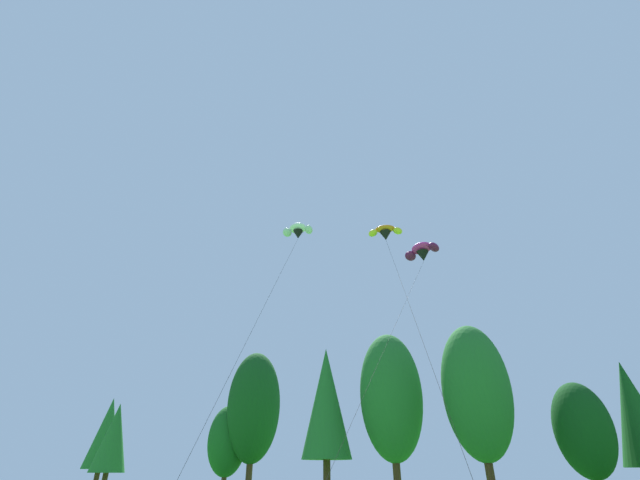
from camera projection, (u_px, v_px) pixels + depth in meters
The scene contains 12 objects.
treeline_tree_a at pixel (106, 433), 52.55m from camera, with size 3.98×3.98×10.82m.
treeline_tree_b at pixel (114, 437), 46.32m from camera, with size 3.64×3.64×9.28m.
treeline_tree_c at pixel (228, 441), 46.56m from camera, with size 4.25×4.25×9.07m.
treeline_tree_d at pixel (254, 406), 47.21m from camera, with size 5.78×5.78×14.72m.
treeline_tree_e at pixel (326, 401), 39.82m from camera, with size 4.50×4.50×13.19m.
treeline_tree_f at pixel (391, 395), 39.22m from camera, with size 5.66×5.66×14.30m.
treeline_tree_g at pixel (476, 390), 35.86m from camera, with size 5.59×5.59×14.02m.
treeline_tree_h at pixel (583, 430), 32.25m from camera, with size 4.15×4.15×8.70m.
treeline_tree_i at pixel (636, 412), 33.87m from camera, with size 3.93×3.93×10.61m.
parafoil_kite_high_white at pixel (298, 231), 34.11m from camera, with size 2.71×13.90×18.89m.
parafoil_kite_mid_magenta at pixel (422, 252), 38.43m from camera, with size 4.52×20.52×19.18m.
parafoil_kite_far_orange at pixel (385, 233), 32.21m from camera, with size 5.83×15.08×17.35m.
Camera 1 is at (5.52, 9.08, 2.36)m, focal length 23.95 mm.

